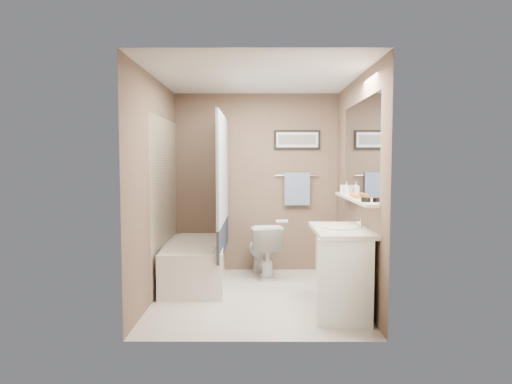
{
  "coord_description": "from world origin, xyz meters",
  "views": [
    {
      "loc": [
        0.02,
        -4.94,
        1.51
      ],
      "look_at": [
        0.0,
        0.15,
        1.15
      ],
      "focal_mm": 32.0,
      "sensor_mm": 36.0,
      "label": 1
    }
  ],
  "objects_px": {
    "bathtub": "(195,263)",
    "toilet": "(263,250)",
    "candle_bowl_near": "(366,200)",
    "hair_brush_back": "(353,195)",
    "vanity": "(342,272)",
    "glass_jar": "(344,189)",
    "soap_bottle": "(346,188)",
    "hair_brush_front": "(356,196)"
  },
  "relations": [
    {
      "from": "toilet",
      "to": "hair_brush_front",
      "type": "xyz_separation_m",
      "value": [
        0.95,
        -1.15,
        0.79
      ]
    },
    {
      "from": "bathtub",
      "to": "soap_bottle",
      "type": "bearing_deg",
      "value": -12.7
    },
    {
      "from": "bathtub",
      "to": "toilet",
      "type": "bearing_deg",
      "value": 18.92
    },
    {
      "from": "vanity",
      "to": "hair_brush_front",
      "type": "height_order",
      "value": "hair_brush_front"
    },
    {
      "from": "toilet",
      "to": "glass_jar",
      "type": "distance_m",
      "value": 1.33
    },
    {
      "from": "hair_brush_back",
      "to": "glass_jar",
      "type": "bearing_deg",
      "value": 90.0
    },
    {
      "from": "bathtub",
      "to": "soap_bottle",
      "type": "distance_m",
      "value": 2.04
    },
    {
      "from": "bathtub",
      "to": "hair_brush_back",
      "type": "relative_size",
      "value": 6.82
    },
    {
      "from": "glass_jar",
      "to": "soap_bottle",
      "type": "xyz_separation_m",
      "value": [
        0.0,
        -0.18,
        0.02
      ]
    },
    {
      "from": "vanity",
      "to": "glass_jar",
      "type": "distance_m",
      "value": 1.23
    },
    {
      "from": "hair_brush_front",
      "to": "glass_jar",
      "type": "distance_m",
      "value": 0.69
    },
    {
      "from": "hair_brush_back",
      "to": "soap_bottle",
      "type": "bearing_deg",
      "value": 90.0
    },
    {
      "from": "bathtub",
      "to": "toilet",
      "type": "xyz_separation_m",
      "value": [
        0.83,
        0.34,
        0.1
      ]
    },
    {
      "from": "candle_bowl_near",
      "to": "hair_brush_back",
      "type": "distance_m",
      "value": 0.57
    },
    {
      "from": "toilet",
      "to": "hair_brush_front",
      "type": "distance_m",
      "value": 1.68
    },
    {
      "from": "vanity",
      "to": "hair_brush_front",
      "type": "relative_size",
      "value": 4.09
    },
    {
      "from": "candle_bowl_near",
      "to": "hair_brush_back",
      "type": "height_order",
      "value": "hair_brush_back"
    },
    {
      "from": "hair_brush_back",
      "to": "glass_jar",
      "type": "height_order",
      "value": "glass_jar"
    },
    {
      "from": "hair_brush_back",
      "to": "soap_bottle",
      "type": "relative_size",
      "value": 1.51
    },
    {
      "from": "toilet",
      "to": "bathtub",
      "type": "bearing_deg",
      "value": 10.9
    },
    {
      "from": "soap_bottle",
      "to": "hair_brush_front",
      "type": "bearing_deg",
      "value": -90.0
    },
    {
      "from": "vanity",
      "to": "soap_bottle",
      "type": "distance_m",
      "value": 1.12
    },
    {
      "from": "candle_bowl_near",
      "to": "bathtub",
      "type": "bearing_deg",
      "value": 145.42
    },
    {
      "from": "bathtub",
      "to": "soap_bottle",
      "type": "xyz_separation_m",
      "value": [
        1.79,
        -0.29,
        0.94
      ]
    },
    {
      "from": "toilet",
      "to": "candle_bowl_near",
      "type": "distance_m",
      "value": 2.0
    },
    {
      "from": "glass_jar",
      "to": "bathtub",
      "type": "bearing_deg",
      "value": 176.29
    },
    {
      "from": "bathtub",
      "to": "glass_jar",
      "type": "height_order",
      "value": "glass_jar"
    },
    {
      "from": "bathtub",
      "to": "hair_brush_back",
      "type": "height_order",
      "value": "hair_brush_back"
    },
    {
      "from": "hair_brush_back",
      "to": "glass_jar",
      "type": "relative_size",
      "value": 2.2
    },
    {
      "from": "hair_brush_back",
      "to": "glass_jar",
      "type": "xyz_separation_m",
      "value": [
        0.0,
        0.54,
        0.03
      ]
    },
    {
      "from": "toilet",
      "to": "hair_brush_back",
      "type": "height_order",
      "value": "hair_brush_back"
    },
    {
      "from": "vanity",
      "to": "soap_bottle",
      "type": "relative_size",
      "value": 6.17
    },
    {
      "from": "candle_bowl_near",
      "to": "hair_brush_back",
      "type": "bearing_deg",
      "value": 90.0
    },
    {
      "from": "toilet",
      "to": "vanity",
      "type": "height_order",
      "value": "vanity"
    },
    {
      "from": "vanity",
      "to": "candle_bowl_near",
      "type": "relative_size",
      "value": 10.0
    },
    {
      "from": "vanity",
      "to": "candle_bowl_near",
      "type": "distance_m",
      "value": 0.78
    },
    {
      "from": "bathtub",
      "to": "candle_bowl_near",
      "type": "distance_m",
      "value": 2.34
    },
    {
      "from": "bathtub",
      "to": "vanity",
      "type": "xyz_separation_m",
      "value": [
        1.6,
        -1.06,
        0.15
      ]
    },
    {
      "from": "vanity",
      "to": "glass_jar",
      "type": "relative_size",
      "value": 9.0
    },
    {
      "from": "vanity",
      "to": "candle_bowl_near",
      "type": "height_order",
      "value": "candle_bowl_near"
    },
    {
      "from": "bathtub",
      "to": "candle_bowl_near",
      "type": "bearing_deg",
      "value": -38.01
    },
    {
      "from": "soap_bottle",
      "to": "hair_brush_back",
      "type": "bearing_deg",
      "value": -90.0
    }
  ]
}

